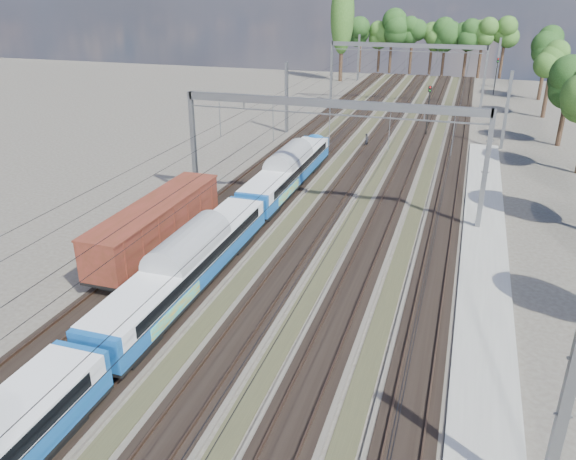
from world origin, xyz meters
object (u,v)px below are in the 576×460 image
(emu_train, at_px, (186,260))
(signal_far, at_px, (496,72))
(freight_boxcar, at_px, (157,224))
(worker, at_px, (367,140))
(signal_near, at_px, (429,105))

(emu_train, distance_m, signal_far, 78.51)
(freight_boxcar, xyz_separation_m, worker, (8.32, 31.59, -1.34))
(emu_train, relative_size, signal_near, 9.34)
(freight_boxcar, distance_m, signal_near, 41.17)
(freight_boxcar, height_order, signal_near, signal_near)
(emu_train, bearing_deg, signal_far, 76.73)
(emu_train, xyz_separation_m, worker, (3.82, 36.20, -1.52))
(signal_near, bearing_deg, signal_far, 89.98)
(emu_train, bearing_deg, freight_boxcar, 134.29)
(freight_boxcar, relative_size, worker, 8.65)
(freight_boxcar, relative_size, signal_near, 2.22)
(emu_train, relative_size, freight_boxcar, 4.20)
(signal_near, xyz_separation_m, signal_far, (8.25, 33.20, -0.05))
(emu_train, height_order, signal_far, signal_far)
(signal_near, distance_m, signal_far, 34.21)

